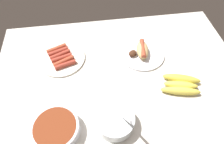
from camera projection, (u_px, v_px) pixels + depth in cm
name	position (u px, v px, depth cm)	size (l,w,h in cm)	color
ground_plane	(121.00, 82.00, 92.95)	(120.00, 90.00, 3.00)	silver
plate_hotdog_assembled	(142.00, 52.00, 100.30)	(23.25, 23.25, 5.61)	white
bowl_coleslaw	(115.00, 121.00, 76.43)	(15.39, 15.39, 15.70)	silver
bowl_chili	(56.00, 129.00, 74.76)	(18.07, 18.07, 5.28)	white
plate_sausages	(61.00, 58.00, 98.85)	(23.81, 23.81, 3.26)	white
banana_bunch	(181.00, 85.00, 88.20)	(20.34, 14.54, 3.86)	#E5D14C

